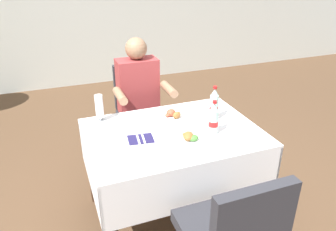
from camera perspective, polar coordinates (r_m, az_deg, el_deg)
ground_plane at (r=2.67m, az=1.28°, el=-18.30°), size 11.00×11.00×0.00m
main_dining_table at (r=2.40m, az=0.85°, el=-6.26°), size 1.23×0.89×0.75m
chair_far_diner_seat at (r=3.12m, az=-4.79°, el=0.98°), size 0.44×0.50×0.97m
seated_diner_far at (r=2.95m, az=-4.96°, el=2.83°), size 0.50×0.46×1.26m
plate_near_camera at (r=2.20m, az=3.57°, el=-3.98°), size 0.23×0.23×0.06m
plate_far_diner at (r=2.50m, az=0.56°, el=-0.04°), size 0.24×0.24×0.07m
beer_glass_left at (r=2.47m, az=-11.98°, el=1.40°), size 0.07×0.07×0.21m
cola_bottle_primary at (r=2.26m, az=8.00°, el=-0.71°), size 0.07×0.07×0.25m
cola_bottle_secondary at (r=2.46m, az=8.08°, el=1.80°), size 0.07×0.07×0.27m
napkin_cutlery_set at (r=2.22m, az=-4.84°, el=-4.11°), size 0.19×0.19×0.01m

